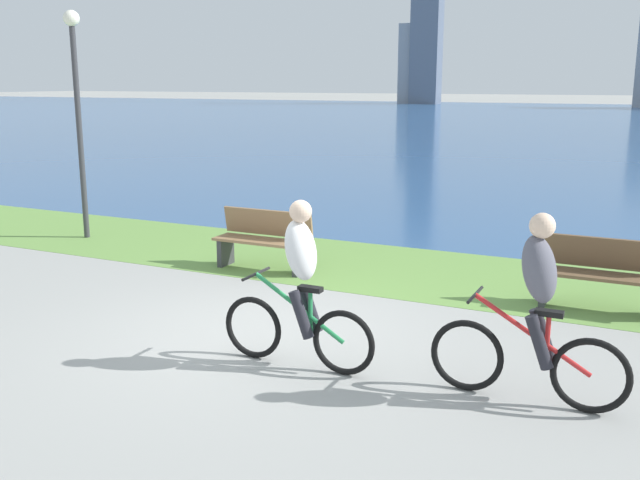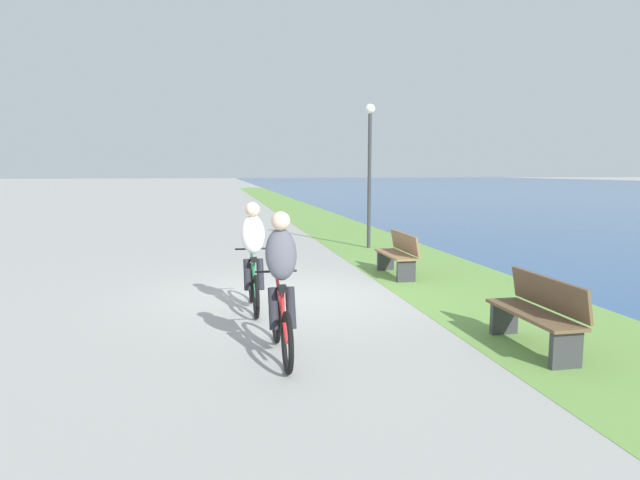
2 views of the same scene
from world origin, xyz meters
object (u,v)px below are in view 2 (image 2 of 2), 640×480
object	(u,v)px
cyclist_trailing	(281,287)
bench_far_along_path	(398,254)
lamppost_tall	(370,155)
bench_near_path	(537,314)
cyclist_lead	(253,257)

from	to	relation	value
cyclist_trailing	bench_far_along_path	bearing A→B (deg)	146.17
cyclist_trailing	lamppost_tall	size ratio (longest dim) A/B	0.44
cyclist_trailing	bench_near_path	world-z (taller)	cyclist_trailing
cyclist_trailing	bench_far_along_path	distance (m)	5.38
cyclist_trailing	bench_near_path	xyz separation A→B (m)	(0.31, 3.09, -0.39)
cyclist_trailing	bench_far_along_path	xyz separation A→B (m)	(-4.45, 2.98, -0.39)
cyclist_lead	cyclist_trailing	size ratio (longest dim) A/B	0.97
cyclist_lead	bench_near_path	xyz separation A→B (m)	(2.53, 3.26, -0.39)
bench_near_path	bench_far_along_path	size ratio (longest dim) A/B	1.00
cyclist_lead	cyclist_trailing	bearing A→B (deg)	4.21
bench_near_path	lamppost_tall	world-z (taller)	lamppost_tall
bench_near_path	bench_far_along_path	world-z (taller)	same
bench_far_along_path	cyclist_lead	bearing A→B (deg)	-54.56
cyclist_trailing	lamppost_tall	bearing A→B (deg)	157.47
lamppost_tall	cyclist_lead	bearing A→B (deg)	-30.39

